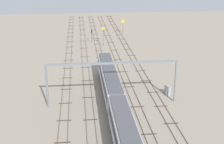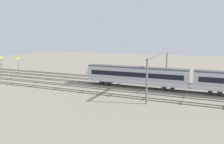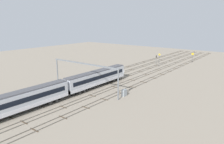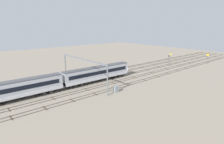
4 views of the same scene
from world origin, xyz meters
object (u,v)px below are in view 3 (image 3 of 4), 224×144
(speed_sign_mid_trackside, at_px, (192,56))
(speed_sign_near_foreground, at_px, (159,58))
(signal_light_trackside_departure, at_px, (156,58))
(relay_cabinet, at_px, (124,93))
(overhead_gantry, at_px, (84,69))

(speed_sign_mid_trackside, bearing_deg, speed_sign_near_foreground, 154.20)
(speed_sign_near_foreground, distance_m, signal_light_trackside_departure, 5.43)
(signal_light_trackside_departure, bearing_deg, relay_cabinet, -163.98)
(speed_sign_near_foreground, relative_size, relay_cabinet, 3.15)
(overhead_gantry, height_order, speed_sign_mid_trackside, overhead_gantry)
(overhead_gantry, distance_m, relay_cabinet, 12.97)
(speed_sign_mid_trackside, bearing_deg, signal_light_trackside_departure, 138.66)
(speed_sign_mid_trackside, distance_m, signal_light_trackside_departure, 18.14)
(overhead_gantry, xyz_separation_m, relay_cabinet, (3.29, -11.27, -5.51))
(speed_sign_mid_trackside, xyz_separation_m, relay_cabinet, (-58.47, -0.90, -2.34))
(speed_sign_near_foreground, distance_m, speed_sign_mid_trackside, 19.71)
(relay_cabinet, bearing_deg, signal_light_trackside_departure, 16.02)
(speed_sign_near_foreground, distance_m, relay_cabinet, 41.90)
(signal_light_trackside_departure, relative_size, relay_cabinet, 2.24)
(speed_sign_near_foreground, bearing_deg, signal_light_trackside_departure, 39.43)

